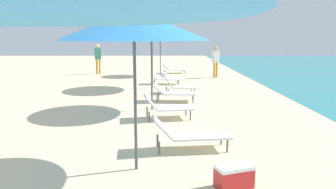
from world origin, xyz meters
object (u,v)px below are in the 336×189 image
(umbrella_fifth, at_px, (152,26))
(umbrella_third, at_px, (134,25))
(lounger_third_shoreside, at_px, (189,133))
(lounger_farthest_shoreside, at_px, (174,69))
(cooler_box, at_px, (234,176))
(umbrella_fourth, at_px, (151,30))
(person_walking_far, at_px, (216,59))
(umbrella_farthest, at_px, (160,32))
(lounger_fifth_shoreside, at_px, (165,78))
(lounger_fourth_inland, at_px, (167,106))
(person_walking_near, at_px, (98,56))
(beach_ball, at_px, (164,76))
(lounger_fifth_inland, at_px, (179,86))
(lounger_fourth_shoreside, at_px, (174,92))

(umbrella_fifth, bearing_deg, umbrella_third, -89.63)
(umbrella_third, xyz_separation_m, lounger_third_shoreside, (0.96, 0.96, -2.06))
(lounger_farthest_shoreside, distance_m, cooler_box, 14.98)
(umbrella_fourth, bearing_deg, person_walking_far, 68.06)
(cooler_box, bearing_deg, umbrella_farthest, 95.28)
(lounger_third_shoreside, height_order, lounger_fifth_shoreside, lounger_third_shoreside)
(lounger_fourth_inland, distance_m, person_walking_near, 11.25)
(umbrella_third, height_order, beach_ball, umbrella_third)
(umbrella_fifth, height_order, cooler_box, umbrella_fifth)
(umbrella_third, distance_m, umbrella_fifth, 8.75)
(lounger_fifth_inland, height_order, person_walking_far, person_walking_far)
(umbrella_farthest, bearing_deg, cooler_box, -84.72)
(umbrella_fourth, xyz_separation_m, person_walking_near, (-3.51, 9.39, -1.33))
(lounger_third_shoreside, xyz_separation_m, beach_ball, (-0.52, 10.56, -0.15))
(lounger_fourth_inland, bearing_deg, beach_ball, 82.06)
(umbrella_fifth, height_order, umbrella_farthest, umbrella_fifth)
(lounger_fourth_shoreside, distance_m, beach_ball, 5.72)
(lounger_third_shoreside, height_order, beach_ball, lounger_third_shoreside)
(person_walking_near, bearing_deg, umbrella_third, -2.92)
(lounger_third_shoreside, height_order, lounger_fifth_inland, lounger_third_shoreside)
(lounger_fourth_inland, relative_size, beach_ball, 3.76)
(umbrella_fifth, bearing_deg, person_walking_far, 47.13)
(umbrella_fifth, xyz_separation_m, lounger_fifth_shoreside, (0.54, 1.10, -2.35))
(umbrella_fifth, xyz_separation_m, lounger_fifth_inland, (1.10, -1.24, -2.36))
(lounger_third_shoreside, relative_size, lounger_farthest_shoreside, 1.09)
(umbrella_fifth, relative_size, lounger_fifth_shoreside, 2.11)
(lounger_fourth_shoreside, xyz_separation_m, person_walking_near, (-4.21, 8.13, 0.74))
(beach_ball, bearing_deg, umbrella_fifth, -100.30)
(lounger_fifth_inland, bearing_deg, cooler_box, -93.21)
(lounger_farthest_shoreside, bearing_deg, umbrella_fifth, -110.67)
(lounger_third_shoreside, height_order, lounger_fourth_shoreside, lounger_third_shoreside)
(umbrella_fifth, relative_size, person_walking_near, 1.73)
(person_walking_near, bearing_deg, umbrella_fourth, 3.79)
(lounger_farthest_shoreside, bearing_deg, lounger_third_shoreside, -100.02)
(person_walking_near, xyz_separation_m, cooler_box, (4.93, -14.62, -0.89))
(umbrella_fourth, bearing_deg, lounger_third_shoreside, -76.29)
(lounger_farthest_shoreside, distance_m, person_walking_far, 3.09)
(person_walking_far, bearing_deg, cooler_box, -36.91)
(person_walking_far, xyz_separation_m, cooler_box, (-1.67, -12.92, -0.84))
(lounger_fifth_shoreside, height_order, person_walking_far, person_walking_far)
(lounger_fifth_shoreside, bearing_deg, umbrella_farthest, 100.57)
(lounger_fifth_inland, bearing_deg, umbrella_fifth, 125.20)
(lounger_fourth_shoreside, height_order, lounger_fourth_inland, lounger_fourth_inland)
(lounger_fifth_inland, height_order, beach_ball, lounger_fifth_inland)
(umbrella_fourth, height_order, lounger_fifth_shoreside, umbrella_fourth)
(lounger_third_shoreside, xyz_separation_m, cooler_box, (0.55, -1.64, -0.16))
(lounger_fourth_inland, xyz_separation_m, lounger_farthest_shoreside, (0.47, 10.86, -0.09))
(lounger_fourth_inland, height_order, person_walking_near, person_walking_near)
(lounger_fifth_shoreside, bearing_deg, cooler_box, -78.16)
(beach_ball, bearing_deg, person_walking_near, 147.95)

